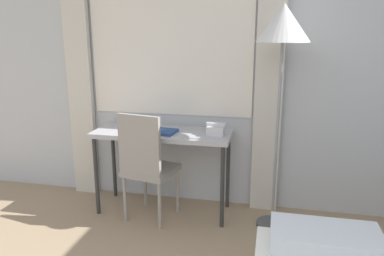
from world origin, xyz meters
The scene contains 6 objects.
wall_back_with_window centered at (-0.06, 3.17, 1.35)m, with size 5.23×0.13×2.70m.
desk centered at (-0.49, 2.86, 0.68)m, with size 1.21×0.46×0.76m.
desk_chair centered at (-0.57, 2.65, 0.53)m, with size 0.47×0.47×0.96m.
standing_lamp centered at (0.49, 2.77, 1.59)m, with size 0.41×0.41×1.81m.
telephone centered at (-0.01, 2.85, 0.80)m, with size 0.16×0.15×0.10m.
book centered at (-0.47, 2.80, 0.77)m, with size 0.25×0.22×0.02m.
Camera 1 is at (0.44, -0.19, 1.61)m, focal length 35.00 mm.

